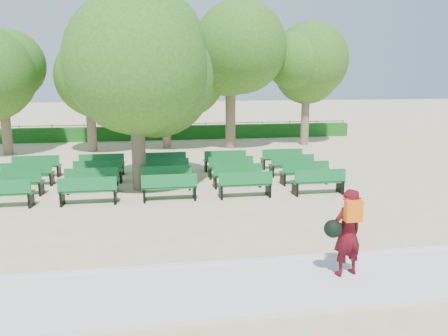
# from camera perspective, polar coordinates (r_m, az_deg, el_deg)

# --- Properties ---
(ground) EXTENTS (120.00, 120.00, 0.00)m
(ground) POSITION_cam_1_polar(r_m,az_deg,el_deg) (15.77, -7.05, -3.39)
(ground) COLOR tan
(paving) EXTENTS (30.00, 2.20, 0.06)m
(paving) POSITION_cam_1_polar(r_m,az_deg,el_deg) (8.83, -5.03, -15.80)
(paving) COLOR silver
(paving) RESTS_ON ground
(curb) EXTENTS (30.00, 0.12, 0.10)m
(curb) POSITION_cam_1_polar(r_m,az_deg,el_deg) (9.86, -5.55, -12.61)
(curb) COLOR silver
(curb) RESTS_ON ground
(hedge) EXTENTS (26.00, 0.70, 0.90)m
(hedge) POSITION_cam_1_polar(r_m,az_deg,el_deg) (29.44, -8.17, 4.58)
(hedge) COLOR #185A18
(hedge) RESTS_ON ground
(fence) EXTENTS (26.00, 0.10, 1.02)m
(fence) POSITION_cam_1_polar(r_m,az_deg,el_deg) (29.90, -8.16, 3.82)
(fence) COLOR black
(fence) RESTS_ON ground
(tree_line) EXTENTS (21.80, 6.80, 7.04)m
(tree_line) POSITION_cam_1_polar(r_m,az_deg,el_deg) (25.55, -7.95, 2.46)
(tree_line) COLOR #33681C
(tree_line) RESTS_ON ground
(bench_array) EXTENTS (1.86, 0.60, 1.17)m
(bench_array) POSITION_cam_1_polar(r_m,az_deg,el_deg) (17.13, -11.89, -1.99)
(bench_array) COLOR #105F28
(bench_array) RESTS_ON ground
(tree_among) EXTENTS (4.89, 4.89, 6.58)m
(tree_among) POSITION_cam_1_polar(r_m,az_deg,el_deg) (16.08, -11.51, 12.46)
(tree_among) COLOR brown
(tree_among) RESTS_ON ground
(person) EXTENTS (0.91, 0.60, 1.85)m
(person) POSITION_cam_1_polar(r_m,az_deg,el_deg) (9.37, 15.71, -7.97)
(person) COLOR #460A11
(person) RESTS_ON ground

